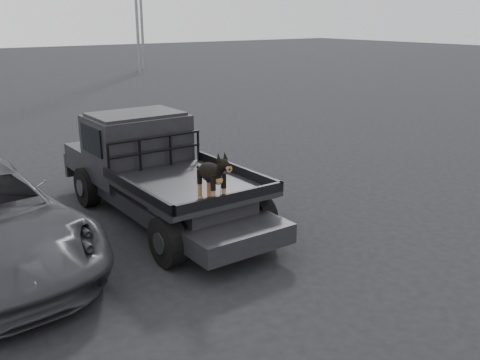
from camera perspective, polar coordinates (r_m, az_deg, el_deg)
ground at (r=8.41m, az=-0.75°, el=-7.54°), size 120.00×120.00×0.00m
flatbed_ute at (r=9.60m, az=-8.24°, el=-1.58°), size 2.00×5.40×0.92m
ute_cab at (r=10.19m, az=-10.97°, el=4.63°), size 1.72×1.30×0.88m
headache_rack at (r=9.56m, az=-8.99°, el=2.91°), size 1.80×0.08×0.55m
dog at (r=7.70m, az=-3.06°, el=0.35°), size 0.32×0.60×0.74m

